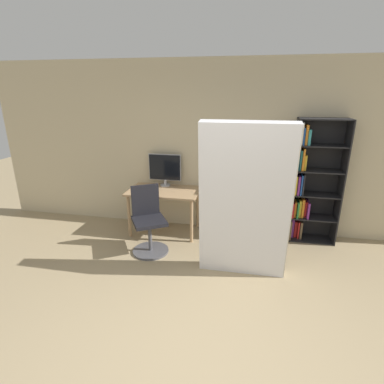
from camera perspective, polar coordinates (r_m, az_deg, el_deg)
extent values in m
plane|color=#9E8966|center=(2.90, 0.50, -31.41)|extent=(16.00, 16.00, 0.00)
cube|color=#C6B793|center=(4.82, 7.01, 8.11)|extent=(8.00, 0.06, 2.70)
cube|color=tan|center=(4.80, -5.35, 0.19)|extent=(1.13, 0.68, 0.03)
cylinder|color=tan|center=(4.84, -11.89, -4.53)|extent=(0.05, 0.05, 0.69)
cylinder|color=tan|center=(4.56, -0.09, -5.61)|extent=(0.05, 0.05, 0.69)
cylinder|color=tan|center=(5.32, -9.60, -2.23)|extent=(0.05, 0.05, 0.69)
cylinder|color=tan|center=(5.07, 1.14, -3.05)|extent=(0.05, 0.05, 0.69)
cylinder|color=#B7B7BC|center=(5.02, -5.10, 1.34)|extent=(0.16, 0.16, 0.02)
cylinder|color=#B7B7BC|center=(5.00, -5.12, 1.92)|extent=(0.04, 0.04, 0.09)
cube|color=#B7B7BC|center=(4.94, -5.18, 4.72)|extent=(0.54, 0.02, 0.44)
cube|color=black|center=(4.93, -5.20, 4.70)|extent=(0.52, 0.03, 0.41)
cylinder|color=#4C4C51|center=(4.48, -7.87, -11.01)|extent=(0.52, 0.52, 0.03)
cylinder|color=#4C4C51|center=(4.38, -8.00, -8.39)|extent=(0.05, 0.05, 0.43)
cube|color=black|center=(4.27, -8.15, -5.51)|extent=(0.61, 0.61, 0.05)
cube|color=black|center=(4.36, -8.87, -1.49)|extent=(0.36, 0.24, 0.45)
cube|color=black|center=(4.75, 18.61, 1.92)|extent=(0.02, 0.34, 1.87)
cube|color=black|center=(4.89, 26.52, 1.37)|extent=(0.02, 0.34, 1.87)
cube|color=black|center=(4.96, 22.29, 2.19)|extent=(0.70, 0.02, 1.87)
cube|color=black|center=(5.13, 21.34, -8.25)|extent=(0.66, 0.31, 0.02)
cube|color=black|center=(4.99, 21.84, -4.45)|extent=(0.66, 0.31, 0.02)
cube|color=black|center=(4.86, 22.36, -0.43)|extent=(0.66, 0.31, 0.02)
cube|color=black|center=(4.76, 22.90, 3.77)|extent=(0.66, 0.31, 0.02)
cube|color=black|center=(4.69, 23.47, 8.13)|extent=(0.66, 0.31, 0.02)
cube|color=black|center=(4.64, 24.07, 12.60)|extent=(0.66, 0.31, 0.02)
cube|color=brown|center=(4.99, 18.13, -6.59)|extent=(0.03, 0.23, 0.31)
cube|color=#7A2D84|center=(5.07, 18.51, -6.20)|extent=(0.04, 0.19, 0.31)
cube|color=red|center=(5.09, 19.02, -6.44)|extent=(0.04, 0.17, 0.26)
cube|color=red|center=(5.06, 19.50, -6.54)|extent=(0.02, 0.20, 0.28)
cube|color=brown|center=(5.08, 19.91, -6.51)|extent=(0.03, 0.22, 0.28)
cube|color=red|center=(4.84, 18.56, -3.08)|extent=(0.03, 0.20, 0.24)
cube|color=orange|center=(4.90, 18.94, -2.84)|extent=(0.03, 0.24, 0.24)
cube|color=#287A38|center=(4.87, 19.41, -2.99)|extent=(0.03, 0.23, 0.25)
cube|color=gold|center=(4.90, 19.78, -2.80)|extent=(0.03, 0.19, 0.27)
cube|color=orange|center=(4.91, 20.24, -2.67)|extent=(0.03, 0.22, 0.29)
cube|color=red|center=(4.95, 20.66, -2.83)|extent=(0.03, 0.19, 0.24)
cube|color=#7A2D84|center=(4.91, 21.12, -3.01)|extent=(0.03, 0.25, 0.25)
cube|color=gold|center=(4.73, 19.04, 1.40)|extent=(0.03, 0.22, 0.29)
cube|color=#7A2D84|center=(4.76, 19.53, 1.43)|extent=(0.03, 0.25, 0.29)
cube|color=#1E4C9E|center=(4.74, 20.01, 1.44)|extent=(0.02, 0.21, 0.30)
cube|color=#232328|center=(4.73, 20.37, 1.43)|extent=(0.02, 0.19, 0.31)
cube|color=teal|center=(4.69, 19.41, 5.49)|extent=(0.03, 0.22, 0.22)
cube|color=teal|center=(4.69, 19.89, 5.85)|extent=(0.02, 0.22, 0.29)
cube|color=orange|center=(4.68, 20.29, 5.98)|extent=(0.03, 0.26, 0.32)
cube|color=gold|center=(4.72, 20.62, 5.45)|extent=(0.03, 0.25, 0.22)
cube|color=silver|center=(4.62, 20.02, 10.48)|extent=(0.04, 0.25, 0.31)
cube|color=#1E4C9E|center=(4.60, 20.43, 9.96)|extent=(0.02, 0.22, 0.24)
cube|color=orange|center=(4.63, 20.87, 10.21)|extent=(0.03, 0.22, 0.28)
cube|color=teal|center=(4.62, 21.33, 9.74)|extent=(0.03, 0.20, 0.22)
cube|color=silver|center=(3.59, 9.99, -2.14)|extent=(1.07, 0.36, 1.93)
cube|color=beige|center=(3.63, 18.39, -2.65)|extent=(0.01, 0.36, 1.89)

